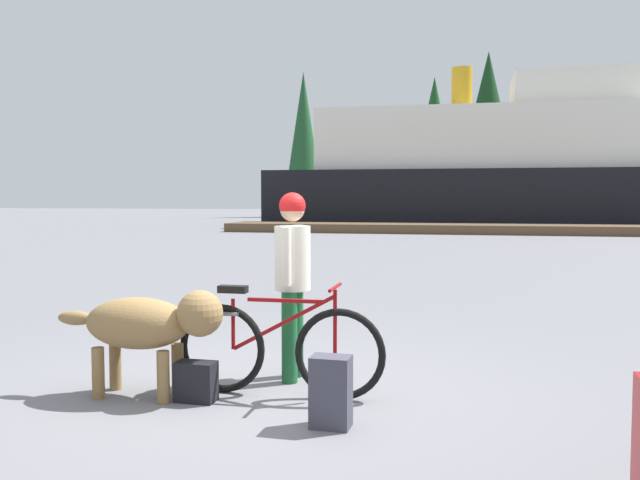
% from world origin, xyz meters
% --- Properties ---
extents(ground_plane, '(160.00, 160.00, 0.00)m').
position_xyz_m(ground_plane, '(0.00, 0.00, 0.00)').
color(ground_plane, slate).
extents(bicycle, '(1.75, 0.44, 0.93)m').
position_xyz_m(bicycle, '(0.17, 0.01, 0.40)').
color(bicycle, black).
rests_on(bicycle, ground_plane).
extents(person_cyclist, '(0.32, 0.53, 1.67)m').
position_xyz_m(person_cyclist, '(0.16, 0.53, 1.00)').
color(person_cyclist, '#19592D').
rests_on(person_cyclist, ground_plane).
extents(dog, '(1.45, 0.50, 0.89)m').
position_xyz_m(dog, '(-0.85, -0.24, 0.60)').
color(dog, olive).
rests_on(dog, ground_plane).
extents(backpack, '(0.29, 0.21, 0.51)m').
position_xyz_m(backpack, '(0.75, -0.64, 0.26)').
color(backpack, '#3F3F4C').
rests_on(backpack, ground_plane).
extents(handbag_pannier, '(0.32, 0.19, 0.32)m').
position_xyz_m(handbag_pannier, '(-0.43, -0.27, 0.16)').
color(handbag_pannier, black).
rests_on(handbag_pannier, ground_plane).
extents(dock_pier, '(19.43, 2.77, 0.40)m').
position_xyz_m(dock_pier, '(0.30, 25.81, 0.20)').
color(dock_pier, brown).
rests_on(dock_pier, ground_plane).
extents(ferry_boat, '(26.41, 8.62, 8.60)m').
position_xyz_m(ferry_boat, '(4.43, 32.82, 3.01)').
color(ferry_boat, black).
rests_on(ferry_boat, ground_plane).
extents(pine_tree_far_left, '(2.86, 2.86, 11.59)m').
position_xyz_m(pine_tree_far_left, '(-11.46, 48.08, 6.84)').
color(pine_tree_far_left, '#4C331E').
rests_on(pine_tree_far_left, ground_plane).
extents(pine_tree_center, '(4.28, 4.28, 12.35)m').
position_xyz_m(pine_tree_center, '(2.85, 47.16, 7.73)').
color(pine_tree_center, '#4C331E').
rests_on(pine_tree_center, ground_plane).
extents(pine_tree_mid_back, '(4.06, 4.06, 11.98)m').
position_xyz_m(pine_tree_mid_back, '(-1.51, 55.20, 7.31)').
color(pine_tree_mid_back, '#4C331E').
rests_on(pine_tree_mid_back, ground_plane).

